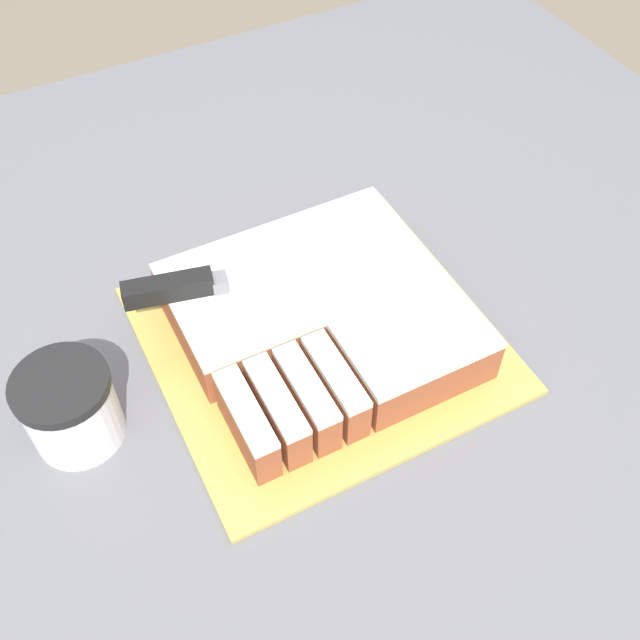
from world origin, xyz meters
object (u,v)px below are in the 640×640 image
Objects in this scene: cake_board at (320,339)px; cake at (322,316)px; coffee_cup at (70,408)px; knife at (197,284)px.

cake reaches higher than cake_board.
cake is 0.26m from coffee_cup.
cake_board is 3.85× the size of coffee_cup.
coffee_cup reaches higher than knife.
cake is 0.13m from knife.
coffee_cup is at bearing -144.17° from knife.
cake is at bearing -0.34° from coffee_cup.
knife is at bearing 145.35° from cake_board.
knife reaches higher than cake.
knife reaches higher than cake_board.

